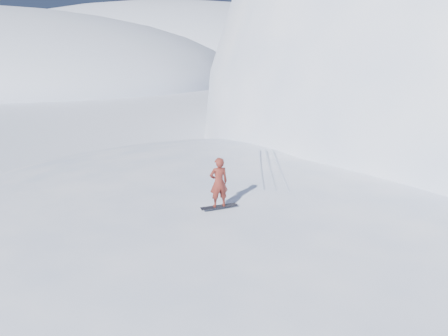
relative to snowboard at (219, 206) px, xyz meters
name	(u,v)px	position (x,y,z in m)	size (l,w,h in m)	color
ground	(275,270)	(2.03, 0.17, -2.41)	(400.00, 400.00, 0.00)	white
near_ridge	(302,234)	(3.03, 3.17, -2.41)	(36.00, 28.00, 4.80)	white
peak_shoulder	(417,143)	(12.03, 20.17, -2.41)	(28.00, 24.00, 18.00)	white
far_ridge_c	(167,63)	(-37.97, 110.17, -2.41)	(140.00, 90.00, 36.00)	white
wind_bumps	(264,240)	(1.47, 2.29, -2.41)	(16.00, 14.40, 1.00)	white
snowboard	(219,206)	(0.00, 0.00, 0.00)	(1.30, 0.24, 0.02)	black
snowboarder	(219,182)	(0.00, 0.00, 0.90)	(0.65, 0.42, 1.77)	maroon
board_tracks	(270,166)	(1.43, 4.82, 0.01)	(1.83, 5.96, 0.04)	silver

